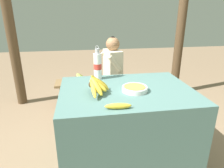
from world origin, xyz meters
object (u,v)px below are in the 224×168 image
serving_bowl (135,88)px  wooden_bench (104,84)px  water_bottle (98,66)px  seated_vendor (110,67)px  loose_banana_front (118,106)px  banana_bunch_ripe (96,84)px  banana_bunch_green (80,77)px  support_post_far (180,30)px  support_post_near (11,33)px

serving_bowl → wooden_bench: 1.39m
water_bottle → seated_vendor: 0.96m
loose_banana_front → seated_vendor: 1.61m
serving_bowl → seated_vendor: bearing=91.4°
water_bottle → wooden_bench: size_ratio=0.24×
serving_bowl → banana_bunch_ripe: bearing=177.7°
seated_vendor → banana_bunch_green: bearing=-16.3°
water_bottle → seated_vendor: (0.26, 0.89, -0.27)m
loose_banana_front → banana_bunch_green: size_ratio=0.60×
wooden_bench → serving_bowl: bearing=-84.6°
banana_bunch_green → support_post_far: bearing=8.5°
wooden_bench → banana_bunch_green: banana_bunch_green is taller
loose_banana_front → seated_vendor: seated_vendor is taller
water_bottle → wooden_bench: bearing=79.8°
support_post_near → seated_vendor: bearing=-11.7°
banana_bunch_ripe → banana_bunch_green: bearing=96.6°
banana_bunch_green → support_post_near: bearing=165.2°
serving_bowl → water_bottle: 0.50m
seated_vendor → support_post_far: support_post_far is taller
serving_bowl → support_post_far: bearing=52.9°
banana_bunch_green → loose_banana_front: bearing=-80.3°
loose_banana_front → support_post_near: 2.27m
loose_banana_front → seated_vendor: bearing=83.6°
wooden_bench → banana_bunch_green: size_ratio=4.42×
water_bottle → loose_banana_front: bearing=-83.4°
support_post_far → seated_vendor: bearing=-166.6°
support_post_near → banana_bunch_ripe: bearing=-54.8°
water_bottle → support_post_near: (-1.14, 1.18, 0.22)m
serving_bowl → water_bottle: bearing=126.8°
banana_bunch_ripe → seated_vendor: bearing=76.3°
water_bottle → support_post_far: support_post_far is taller
loose_banana_front → support_post_far: bearing=53.4°
seated_vendor → support_post_near: size_ratio=0.48×
banana_bunch_ripe → seated_vendor: (0.31, 1.26, -0.21)m
wooden_bench → seated_vendor: bearing=-23.7°
seated_vendor → support_post_near: 1.52m
banana_bunch_green → support_post_near: 1.17m
serving_bowl → loose_banana_front: same height
loose_banana_front → wooden_bench: 1.69m
support_post_near → support_post_far: bearing=0.0°
seated_vendor → support_post_far: bearing=-177.7°
seated_vendor → support_post_far: size_ratio=0.48×
serving_bowl → support_post_far: (1.19, 1.57, 0.34)m
banana_bunch_green → seated_vendor: bearing=-5.2°
water_bottle → loose_banana_front: 0.72m
seated_vendor → banana_bunch_green: seated_vendor is taller
water_bottle → seated_vendor: water_bottle is taller
water_bottle → support_post_far: 1.90m
seated_vendor → banana_bunch_green: (-0.46, 0.04, -0.15)m
support_post_far → loose_banana_front: bearing=-126.6°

